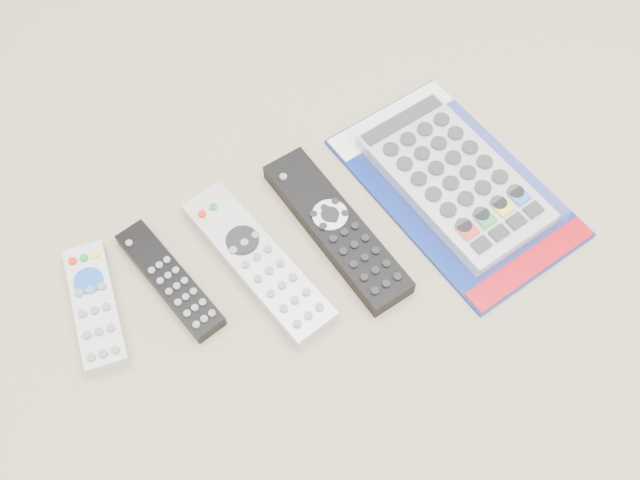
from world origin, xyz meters
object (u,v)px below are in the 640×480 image
remote_slim_black (170,280)px  remote_silver_dvd (258,262)px  jumbo_remote_packaged (454,178)px  remote_small_grey (96,306)px  remote_large_black (336,228)px

remote_slim_black → remote_silver_dvd: size_ratio=0.74×
remote_slim_black → jumbo_remote_packaged: 0.35m
remote_slim_black → remote_silver_dvd: remote_silver_dvd is taller
remote_small_grey → jumbo_remote_packaged: size_ratio=0.50×
remote_slim_black → remote_large_black: (0.19, -0.03, 0.00)m
remote_silver_dvd → remote_large_black: (0.10, -0.00, -0.00)m
remote_small_grey → remote_large_black: remote_large_black is taller
remote_silver_dvd → remote_large_black: size_ratio=0.98×
remote_silver_dvd → remote_large_black: 0.10m
remote_large_black → remote_slim_black: bearing=165.1°
remote_small_grey → jumbo_remote_packaged: bearing=3.2°
remote_silver_dvd → remote_large_black: same height
remote_small_grey → remote_large_black: 0.28m
remote_small_grey → remote_slim_black: bearing=4.1°
remote_small_grey → remote_slim_black: 0.08m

